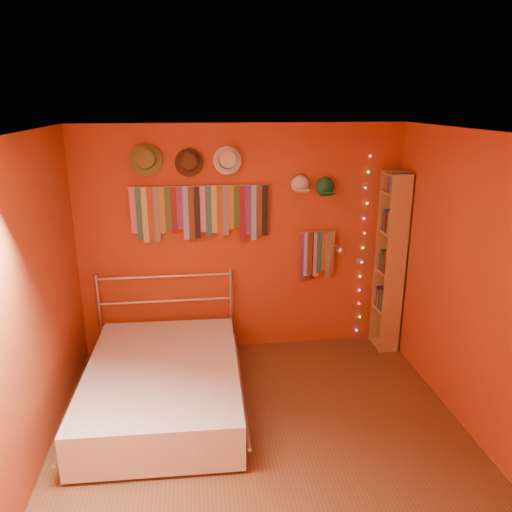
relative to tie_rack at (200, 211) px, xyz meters
name	(u,v)px	position (x,y,z in m)	size (l,w,h in m)	color
ground	(264,442)	(0.44, -1.68, -1.61)	(3.50, 3.50, 0.00)	brown
back_wall	(242,241)	(0.44, 0.07, -0.36)	(3.50, 0.02, 2.50)	maroon
right_wall	(482,292)	(2.19, -1.68, -0.36)	(0.02, 3.50, 2.50)	maroon
left_wall	(23,316)	(-1.31, -1.68, -0.36)	(0.02, 3.50, 2.50)	maroon
ceiling	(266,134)	(0.44, -1.68, 0.89)	(3.50, 3.50, 0.02)	white
tie_rack	(200,211)	(0.00, 0.00, 0.00)	(1.45, 0.03, 0.61)	silver
small_tie_rack	(317,253)	(1.27, 0.00, -0.51)	(0.40, 0.03, 0.57)	silver
fedora_olive	(145,160)	(-0.53, -0.03, 0.54)	(0.32, 0.18, 0.32)	olive
fedora_brown	(189,162)	(-0.10, -0.03, 0.51)	(0.29, 0.16, 0.28)	#3F2916
fedora_white	(227,160)	(0.29, -0.03, 0.52)	(0.29, 0.16, 0.29)	silver
cap_white	(300,184)	(1.06, 0.01, 0.25)	(0.19, 0.23, 0.19)	silver
cap_green	(325,187)	(1.33, 0.01, 0.22)	(0.19, 0.24, 0.19)	#166639
fairy_lights	(363,248)	(1.80, 0.03, -0.48)	(0.06, 0.02, 2.06)	#FF3333
reading_lamp	(340,249)	(1.46, -0.19, -0.42)	(0.08, 0.33, 0.10)	silver
bookshelf	(394,262)	(2.10, -0.15, -0.60)	(0.25, 0.34, 2.00)	#9F6748
bed	(163,384)	(-0.41, -1.05, -1.39)	(1.51, 2.02, 0.97)	silver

